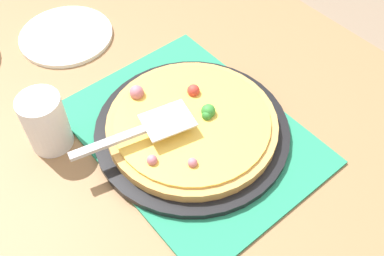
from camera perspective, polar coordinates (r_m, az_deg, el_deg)
name	(u,v)px	position (r m, az deg, el deg)	size (l,w,h in m)	color
dining_table	(192,165)	(0.97, 0.00, -4.80)	(1.40, 1.00, 0.75)	olive
placemat	(192,133)	(0.88, 0.00, -0.70)	(0.48, 0.36, 0.01)	#237F5B
pizza_pan	(192,130)	(0.87, 0.00, -0.29)	(0.38, 0.38, 0.01)	black
pizza	(192,123)	(0.86, -0.06, 0.59)	(0.33, 0.33, 0.05)	tan
plate_side	(66,36)	(1.13, -15.80, 11.32)	(0.22, 0.22, 0.01)	white
cup_far	(46,122)	(0.87, -18.22, 0.70)	(0.08, 0.08, 0.12)	white
pizza_server	(143,129)	(0.80, -6.25, -0.19)	(0.09, 0.23, 0.01)	silver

